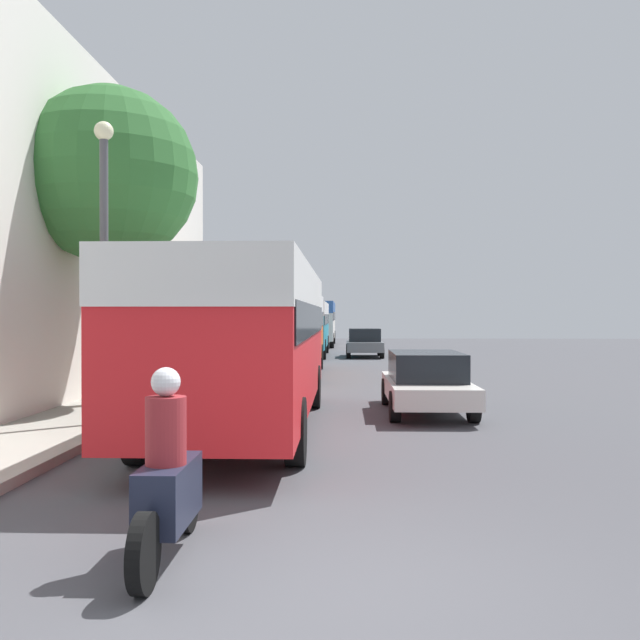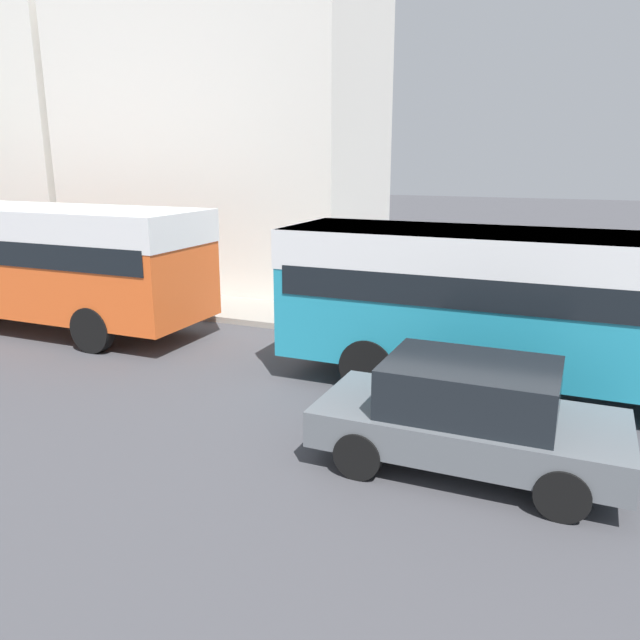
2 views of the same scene
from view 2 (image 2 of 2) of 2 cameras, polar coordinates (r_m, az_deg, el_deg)
The scene contains 5 objects.
building_midblock at distance 27.93m, azimuth -25.52°, elevation 13.84°, with size 6.93×9.46×8.71m.
building_far_terrace at distance 20.98m, azimuth -8.64°, elevation 15.47°, with size 5.26×9.48×8.87m.
bus_following at distance 16.71m, azimuth -25.00°, elevation 5.88°, with size 2.57×9.15×2.95m.
bus_third_in_line at distance 11.26m, azimuth 20.68°, elevation 2.36°, with size 2.51×9.48×2.84m.
car_far_curb at distance 8.59m, azimuth 13.44°, elevation -8.36°, with size 1.90×4.01×1.48m.
Camera 2 is at (9.07, 32.51, 4.07)m, focal length 35.00 mm.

